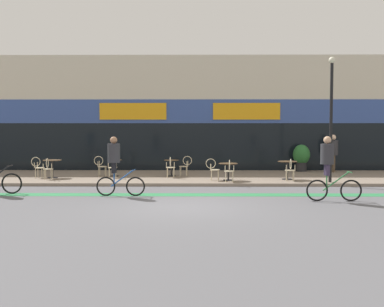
{
  "coord_description": "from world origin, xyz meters",
  "views": [
    {
      "loc": [
        0.32,
        -12.82,
        2.26
      ],
      "look_at": [
        0.16,
        5.35,
        1.24
      ],
      "focal_mm": 42.0,
      "sensor_mm": 36.0,
      "label": 1
    }
  ],
  "objects": [
    {
      "name": "lamp_post",
      "position": [
        5.65,
        4.95,
        2.98
      ],
      "size": [
        0.26,
        0.26,
        4.93
      ],
      "color": "black",
      "rests_on": "sidewalk_slab"
    },
    {
      "name": "cafe_chair_2_near",
      "position": [
        -0.79,
        6.56,
        0.64
      ],
      "size": [
        0.41,
        0.58,
        0.9
      ],
      "rotation": [
        0.0,
        0.0,
        1.55
      ],
      "color": "beige",
      "rests_on": "sidewalk_slab"
    },
    {
      "name": "pedestrian_near_end",
      "position": [
        7.02,
        9.11,
        1.21
      ],
      "size": [
        0.52,
        0.52,
        1.83
      ],
      "rotation": [
        0.0,
        0.0,
        0.11
      ],
      "color": "#4C3D2D",
      "rests_on": "sidewalk_slab"
    },
    {
      "name": "bistro_table_1",
      "position": [
        -3.31,
        7.09,
        0.64
      ],
      "size": [
        0.62,
        0.62,
        0.74
      ],
      "color": "black",
      "rests_on": "sidewalk_slab"
    },
    {
      "name": "ground_plane",
      "position": [
        0.0,
        0.0,
        0.0
      ],
      "size": [
        120.0,
        120.0,
        0.0
      ],
      "primitive_type": "plane",
      "color": "#5B5B60"
    },
    {
      "name": "planter_pot",
      "position": [
        5.56,
        9.45,
        0.86
      ],
      "size": [
        0.83,
        0.83,
        1.33
      ],
      "color": "#232326",
      "rests_on": "sidewalk_slab"
    },
    {
      "name": "cafe_chair_4_near",
      "position": [
        4.14,
        5.27,
        0.64
      ],
      "size": [
        0.43,
        0.59,
        0.9
      ],
      "rotation": [
        0.0,
        0.0,
        1.49
      ],
      "color": "beige",
      "rests_on": "sidewalk_slab"
    },
    {
      "name": "bistro_table_4",
      "position": [
        4.14,
        5.9,
        0.67
      ],
      "size": [
        0.8,
        0.8,
        0.77
      ],
      "color": "black",
      "rests_on": "sidewalk_slab"
    },
    {
      "name": "cyclist_2",
      "position": [
        4.43,
        1.02,
        1.14
      ],
      "size": [
        1.72,
        0.48,
        2.02
      ],
      "rotation": [
        0.0,
        0.0,
        -0.01
      ],
      "color": "black",
      "rests_on": "ground"
    },
    {
      "name": "sidewalk_slab",
      "position": [
        0.0,
        7.25,
        0.06
      ],
      "size": [
        40.0,
        5.5,
        0.12
      ],
      "primitive_type": "cube",
      "color": "gray",
      "rests_on": "ground"
    },
    {
      "name": "cafe_chair_3_near",
      "position": [
        1.64,
        4.9,
        0.64
      ],
      "size": [
        0.41,
        0.58,
        0.9
      ],
      "rotation": [
        0.0,
        0.0,
        1.53
      ],
      "color": "beige",
      "rests_on": "sidewalk_slab"
    },
    {
      "name": "cafe_chair_2_side",
      "position": [
        -0.16,
        7.18,
        0.64
      ],
      "size": [
        0.59,
        0.44,
        0.9
      ],
      "rotation": [
        0.0,
        0.0,
        3.04
      ],
      "color": "beige",
      "rests_on": "sidewalk_slab"
    },
    {
      "name": "bistro_table_3",
      "position": [
        1.65,
        5.52,
        0.63
      ],
      "size": [
        0.78,
        0.78,
        0.71
      ],
      "color": "black",
      "rests_on": "sidewalk_slab"
    },
    {
      "name": "bike_lane_stripe",
      "position": [
        0.0,
        2.32,
        0.0
      ],
      "size": [
        36.0,
        0.7,
        0.01
      ],
      "primitive_type": "cube",
      "color": "#2D844C",
      "rests_on": "ground"
    },
    {
      "name": "cafe_chair_0_near",
      "position": [
        -5.86,
        5.77,
        0.64
      ],
      "size": [
        0.44,
        0.59,
        0.9
      ],
      "rotation": [
        0.0,
        0.0,
        1.68
      ],
      "color": "beige",
      "rests_on": "sidewalk_slab"
    },
    {
      "name": "bistro_table_2",
      "position": [
        -0.78,
        7.18,
        0.64
      ],
      "size": [
        0.67,
        0.67,
        0.73
      ],
      "color": "black",
      "rests_on": "sidewalk_slab"
    },
    {
      "name": "cafe_chair_0_side",
      "position": [
        -6.5,
        6.39,
        0.64
      ],
      "size": [
        0.58,
        0.41,
        0.9
      ],
      "rotation": [
        0.0,
        0.0,
        -0.03
      ],
      "color": "beige",
      "rests_on": "sidewalk_slab"
    },
    {
      "name": "cafe_chair_1_side",
      "position": [
        -3.93,
        7.08,
        0.64
      ],
      "size": [
        0.58,
        0.42,
        0.9
      ],
      "rotation": [
        0.0,
        0.0,
        0.05
      ],
      "color": "beige",
      "rests_on": "sidewalk_slab"
    },
    {
      "name": "cyclist_1",
      "position": [
        -2.36,
        2.06,
        1.15
      ],
      "size": [
        1.64,
        0.48,
        1.99
      ],
      "rotation": [
        0.0,
        0.0,
        -0.02
      ],
      "color": "black",
      "rests_on": "ground"
    },
    {
      "name": "bistro_table_0",
      "position": [
        -5.87,
        6.39,
        0.68
      ],
      "size": [
        0.8,
        0.8,
        0.78
      ],
      "color": "black",
      "rests_on": "sidewalk_slab"
    },
    {
      "name": "cafe_chair_1_near",
      "position": [
        -3.29,
        6.46,
        0.64
      ],
      "size": [
        0.46,
        0.6,
        0.9
      ],
      "rotation": [
        0.0,
        0.0,
        1.72
      ],
      "color": "beige",
      "rests_on": "sidewalk_slab"
    },
    {
      "name": "storefront_facade",
      "position": [
        0.0,
        11.97,
        2.97
      ],
      "size": [
        40.0,
        4.06,
        5.96
      ],
      "color": "beige",
      "rests_on": "ground"
    },
    {
      "name": "cafe_chair_3_side",
      "position": [
        1.02,
        5.52,
        0.64
      ],
      "size": [
        0.58,
        0.4,
        0.9
      ],
      "rotation": [
        0.0,
        0.0,
        0.01
      ],
      "color": "beige",
      "rests_on": "sidewalk_slab"
    }
  ]
}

